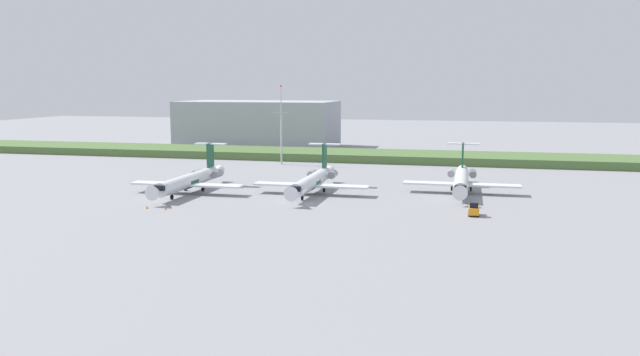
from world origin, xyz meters
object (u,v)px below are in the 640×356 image
object	(u,v)px
safety_cone_mid_marker	(165,208)
regional_jet_second	(313,181)
antenna_mast	(281,132)
regional_jet_nearest	(190,180)
regional_jet_third	(461,180)
baggage_tug	(474,210)
safety_cone_front_marker	(147,207)

from	to	relation	value
safety_cone_mid_marker	regional_jet_second	bearing A→B (deg)	46.87
antenna_mast	regional_jet_nearest	bearing A→B (deg)	-95.49
regional_jet_third	antenna_mast	bearing A→B (deg)	144.04
regional_jet_third	safety_cone_mid_marker	world-z (taller)	regional_jet_third
regional_jet_second	regional_jet_nearest	bearing A→B (deg)	-168.71
antenna_mast	safety_cone_mid_marker	distance (m)	65.46
antenna_mast	baggage_tug	size ratio (longest dim) A/B	6.65
baggage_tug	regional_jet_third	bearing A→B (deg)	95.90
regional_jet_third	baggage_tug	bearing A→B (deg)	-84.10
regional_jet_nearest	safety_cone_front_marker	distance (m)	17.35
regional_jet_nearest	safety_cone_front_marker	xyz separation A→B (m)	(-0.17, -17.20, -2.26)
regional_jet_nearest	safety_cone_front_marker	bearing A→B (deg)	-90.57
antenna_mast	safety_cone_mid_marker	size ratio (longest dim) A/B	38.70
antenna_mast	safety_cone_mid_marker	world-z (taller)	antenna_mast
baggage_tug	safety_cone_mid_marker	size ratio (longest dim) A/B	5.82
regional_jet_second	regional_jet_third	bearing A→B (deg)	15.54
regional_jet_second	baggage_tug	xyz separation A→B (m)	(31.01, -14.95, -1.53)
regional_jet_third	antenna_mast	distance (m)	59.75
baggage_tug	safety_cone_mid_marker	xyz separation A→B (m)	(-51.65, -7.08, -0.73)
safety_cone_front_marker	regional_jet_second	bearing A→B (deg)	42.27
regional_jet_second	safety_cone_front_marker	bearing A→B (deg)	-137.73
regional_jet_nearest	safety_cone_mid_marker	xyz separation A→B (m)	(3.38, -17.24, -2.26)
antenna_mast	safety_cone_front_marker	world-z (taller)	antenna_mast
baggage_tug	safety_cone_front_marker	world-z (taller)	baggage_tug
baggage_tug	safety_cone_mid_marker	bearing A→B (deg)	-172.20
regional_jet_second	safety_cone_mid_marker	world-z (taller)	regional_jet_second
regional_jet_second	antenna_mast	world-z (taller)	antenna_mast
baggage_tug	safety_cone_front_marker	bearing A→B (deg)	-172.74
safety_cone_front_marker	safety_cone_mid_marker	distance (m)	3.55
antenna_mast	baggage_tug	distance (m)	77.13
regional_jet_third	regional_jet_nearest	bearing A→B (deg)	-166.38
regional_jet_third	baggage_tug	xyz separation A→B (m)	(2.37, -22.92, -1.53)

